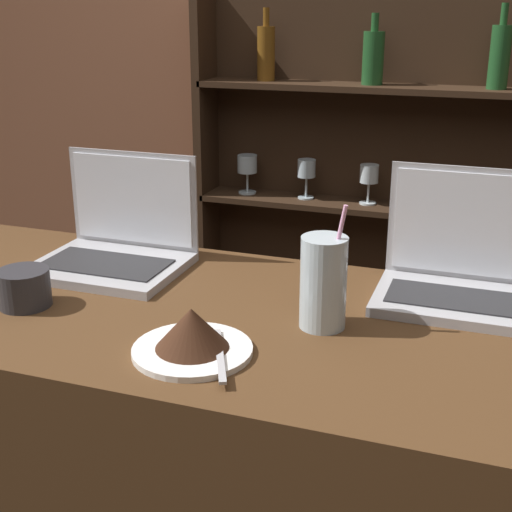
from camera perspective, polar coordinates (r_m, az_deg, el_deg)
name	(u,v)px	position (r m, az deg, el deg)	size (l,w,h in m)	color
back_wall	(379,63)	(2.52, 9.84, 14.97)	(7.00, 0.06, 2.70)	brown
back_shelf	(369,215)	(2.53, 9.03, 3.27)	(1.22, 0.18, 1.60)	#332114
laptop_near	(117,243)	(1.49, -11.05, 1.04)	(0.29, 0.23, 0.22)	#ADADB2
laptop_far	(467,271)	(1.34, 16.50, -1.19)	(0.31, 0.20, 0.23)	#ADADB2
cake_plate	(192,335)	(1.10, -5.13, -6.30)	(0.19, 0.19, 0.08)	white
water_glass	(323,282)	(1.18, 5.41, -2.12)	(0.08, 0.08, 0.21)	silver
coffee_cup	(24,288)	(1.33, -18.05, -2.45)	(0.09, 0.09, 0.07)	#2D2D33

